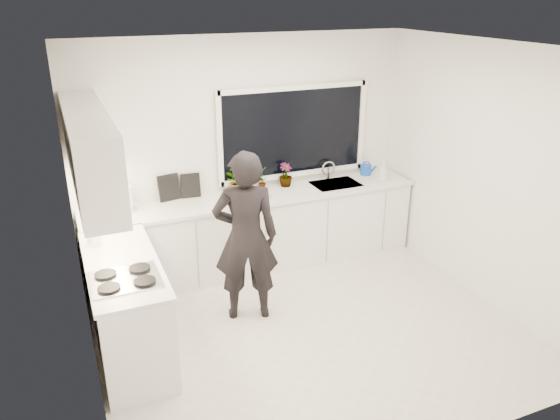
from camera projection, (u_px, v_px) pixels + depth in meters
name	position (u px, v px, depth m)	size (l,w,h in m)	color
floor	(308.00, 329.00, 5.44)	(4.00, 3.50, 0.02)	beige
wall_back	(246.00, 153.00, 6.43)	(4.00, 0.02, 2.70)	white
wall_left	(77.00, 239.00, 4.20)	(0.02, 3.50, 2.70)	white
wall_right	(485.00, 175.00, 5.65)	(0.02, 3.50, 2.70)	white
ceiling	(315.00, 46.00, 4.42)	(4.00, 3.50, 0.02)	white
window	(294.00, 132.00, 6.54)	(1.80, 0.02, 1.00)	black
base_cabinets_back	(256.00, 233.00, 6.51)	(3.92, 0.58, 0.88)	white
base_cabinets_left	(127.00, 309.00, 4.97)	(0.58, 1.60, 0.88)	white
countertop_back	(256.00, 197.00, 6.33)	(3.94, 0.62, 0.04)	silver
countertop_left	(122.00, 264.00, 4.79)	(0.62, 1.60, 0.04)	silver
upper_cabinets	(90.00, 151.00, 4.69)	(0.34, 2.10, 0.70)	white
sink	(335.00, 187.00, 6.72)	(0.58, 0.42, 0.14)	silver
faucet	(328.00, 171.00, 6.84)	(0.03, 0.03, 0.22)	silver
stovetop	(125.00, 279.00, 4.47)	(0.56, 0.48, 0.03)	black
person	(246.00, 237.00, 5.35)	(0.64, 0.42, 1.76)	black
pizza_tray	(249.00, 196.00, 6.26)	(0.41, 0.31, 0.03)	#B6B7BB
pizza	(249.00, 195.00, 6.26)	(0.38, 0.27, 0.01)	#AD3617
watering_can	(366.00, 170.00, 7.01)	(0.14, 0.14, 0.13)	#1347B3
paper_towel_roll	(127.00, 199.00, 5.85)	(0.11, 0.11, 0.26)	white
knife_block	(123.00, 200.00, 5.88)	(0.13, 0.10, 0.22)	olive
utensil_crock	(94.00, 237.00, 5.07)	(0.13, 0.13, 0.16)	silver
picture_frame_large	(191.00, 185.00, 6.23)	(0.22, 0.02, 0.28)	black
picture_frame_small	(169.00, 187.00, 6.13)	(0.25, 0.02, 0.30)	black
herb_plants	(253.00, 179.00, 6.42)	(0.91, 0.34, 0.29)	#26662D
soap_bottles	(383.00, 171.00, 6.74)	(0.15, 0.15, 0.29)	#D8BF66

